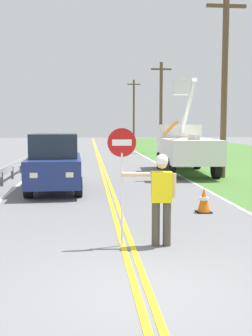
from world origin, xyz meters
The scene contains 14 objects.
ground_plane centered at (0.00, 0.00, 0.00)m, with size 160.00×160.00×0.00m, color slate.
centerline_yellow_left centered at (-0.09, 20.00, 0.01)m, with size 0.11×110.00×0.01m, color yellow.
centerline_yellow_right centered at (0.09, 20.00, 0.01)m, with size 0.11×110.00×0.01m, color yellow.
edge_line_right centered at (3.60, 20.00, 0.01)m, with size 0.12×110.00×0.01m, color silver.
edge_line_left centered at (-3.60, 20.00, 0.01)m, with size 0.12×110.00×0.01m, color silver.
flagger_worker centered at (0.66, 2.22, 1.05)m, with size 1.09×0.27×1.83m.
stop_sign_paddle centered at (-0.11, 2.28, 1.71)m, with size 0.56×0.04×2.33m.
utility_bucket_truck centered at (4.14, 15.02, 1.39)m, with size 3.01×6.92×4.84m.
oncoming_suv_nearest centered at (-1.99, 9.46, 1.06)m, with size 2.04×4.66×2.10m.
utility_pole_near centered at (5.40, 12.68, 4.33)m, with size 1.80×0.28×8.29m.
utility_pole_mid centered at (5.62, 30.30, 4.15)m, with size 1.80×0.28×7.94m.
utility_pole_far centered at (5.51, 51.19, 4.55)m, with size 1.80×0.28×8.73m.
traffic_cone_lead centered at (2.39, 5.22, 0.34)m, with size 0.40×0.40×0.70m.
guardrail_left_shoulder centered at (-4.20, 14.22, 0.52)m, with size 0.10×32.00×0.71m.
Camera 1 is at (-0.75, -5.60, 2.36)m, focal length 43.66 mm.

